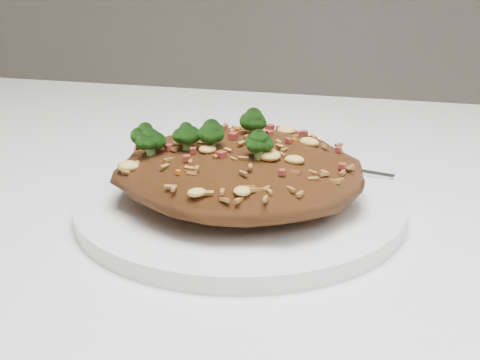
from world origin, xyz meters
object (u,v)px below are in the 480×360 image
at_px(fried_rice, 239,162).
at_px(fork, 315,165).
at_px(plate, 240,205).
at_px(dining_table, 369,313).

relative_size(fried_rice, fork, 1.23).
bearing_deg(fork, plate, -105.56).
bearing_deg(dining_table, fork, 131.30).
height_order(plate, fried_rice, fried_rice).
distance_m(dining_table, plate, 0.15).
relative_size(plate, fork, 1.64).
xyz_separation_m(fried_rice, fork, (0.05, 0.09, -0.03)).
bearing_deg(fried_rice, plate, 16.31).
distance_m(fried_rice, fork, 0.11).
xyz_separation_m(dining_table, fried_rice, (-0.11, -0.02, 0.13)).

